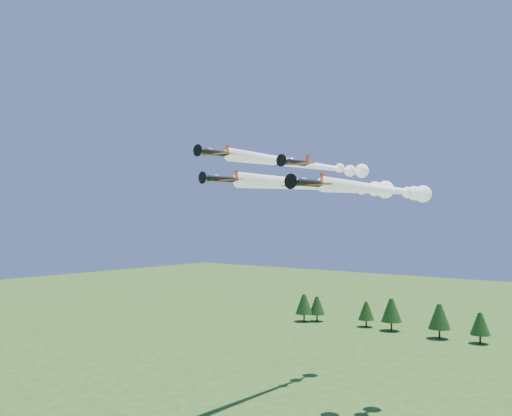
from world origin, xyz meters
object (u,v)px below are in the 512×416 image
Objects in this scene: plane_lead at (335,186)px; plane_right at (388,190)px; plane_left at (315,166)px; plane_slot at (295,162)px.

plane_right is (6.92, 8.24, -0.63)m from plane_lead.
plane_lead is 0.99× the size of plane_right.
plane_right is at bearing 58.30° from plane_lead.
plane_left reaches higher than plane_right.
plane_left is (-16.19, 17.98, 6.15)m from plane_lead.
plane_lead is 10.78m from plane_right.
plane_slot is at bearing -98.53° from plane_lead.
plane_lead is at bearing -129.01° from plane_right.
plane_lead is 0.80× the size of plane_left.
plane_left is at bearing 117.19° from plane_slot.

